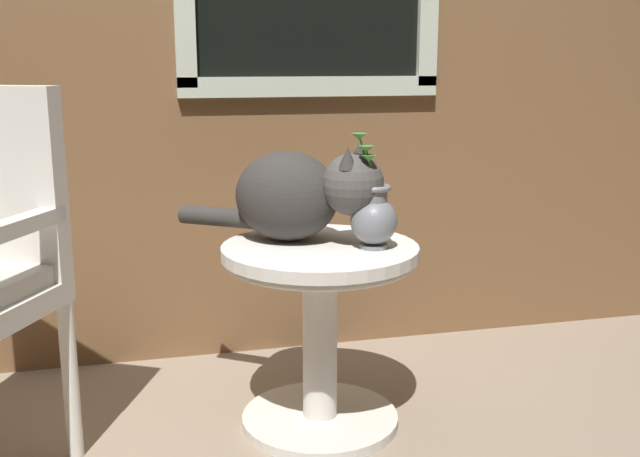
{
  "coord_description": "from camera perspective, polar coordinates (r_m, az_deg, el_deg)",
  "views": [
    {
      "loc": [
        -0.22,
        -1.9,
        1.08
      ],
      "look_at": [
        0.29,
        0.14,
        0.61
      ],
      "focal_mm": 42.19,
      "sensor_mm": 36.0,
      "label": 1
    }
  ],
  "objects": [
    {
      "name": "pewter_vase_with_ivy",
      "position": [
        2.12,
        4.08,
        1.01
      ],
      "size": [
        0.13,
        0.13,
        0.33
      ],
      "color": "slate",
      "rests_on": "wicker_side_table"
    },
    {
      "name": "cat",
      "position": [
        2.2,
        -1.67,
        2.63
      ],
      "size": [
        0.57,
        0.43,
        0.29
      ],
      "color": "#33302D",
      "rests_on": "wicker_side_table"
    },
    {
      "name": "wicker_side_table",
      "position": [
        2.22,
        -0.0,
        -5.92
      ],
      "size": [
        0.57,
        0.57,
        0.56
      ],
      "color": "silver",
      "rests_on": "ground_plane"
    }
  ]
}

